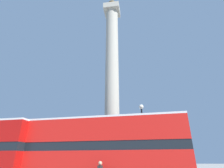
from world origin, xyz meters
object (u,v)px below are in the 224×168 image
(monument_column, at_px, (112,95))
(street_lamp, at_px, (143,135))
(equestrian_statue, at_px, (39,159))
(bus_c, at_px, (99,148))

(monument_column, xyz_separation_m, street_lamp, (3.22, -2.43, -4.88))
(monument_column, bearing_deg, equestrian_statue, 163.06)
(bus_c, relative_size, equestrian_statue, 1.89)
(bus_c, bearing_deg, monument_column, 94.77)
(monument_column, relative_size, bus_c, 2.06)
(street_lamp, bearing_deg, monument_column, 142.95)
(equestrian_statue, distance_m, street_lamp, 14.05)
(monument_column, relative_size, street_lamp, 3.57)
(monument_column, relative_size, equestrian_statue, 3.89)
(monument_column, height_order, bus_c, monument_column)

